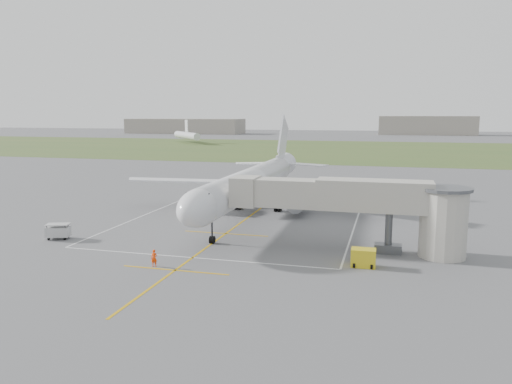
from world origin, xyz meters
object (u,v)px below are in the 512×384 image
(baggage_cart, at_px, (58,231))
(airliner, at_px, (251,183))
(jet_bridge, at_px, (366,205))
(ramp_worker_nose, at_px, (154,258))
(gpu_unit, at_px, (363,258))
(ramp_worker_wing, at_px, (182,208))

(baggage_cart, bearing_deg, airliner, 28.15)
(airliner, distance_m, baggage_cart, 24.87)
(jet_bridge, relative_size, baggage_cart, 8.50)
(baggage_cart, bearing_deg, ramp_worker_nose, -41.77)
(baggage_cart, bearing_deg, jet_bridge, -12.03)
(gpu_unit, bearing_deg, airliner, 128.43)
(gpu_unit, distance_m, ramp_worker_wing, 31.09)
(airliner, distance_m, ramp_worker_wing, 10.19)
(jet_bridge, xyz_separation_m, ramp_worker_nose, (-17.97, -9.98, -3.97))
(airliner, xyz_separation_m, ramp_worker_nose, (-2.25, -24.23, -3.62))
(jet_bridge, relative_size, ramp_worker_nose, 15.06)
(airliner, bearing_deg, gpu_unit, -50.63)
(airliner, relative_size, gpu_unit, 21.23)
(jet_bridge, relative_size, ramp_worker_wing, 13.67)
(baggage_cart, relative_size, ramp_worker_nose, 1.77)
(jet_bridge, height_order, gpu_unit, jet_bridge)
(airliner, distance_m, gpu_unit, 25.31)
(ramp_worker_nose, bearing_deg, gpu_unit, 7.31)
(gpu_unit, relative_size, ramp_worker_nose, 1.42)
(airliner, relative_size, ramp_worker_nose, 30.08)
(ramp_worker_nose, relative_size, ramp_worker_wing, 0.91)
(gpu_unit, bearing_deg, ramp_worker_wing, 143.68)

